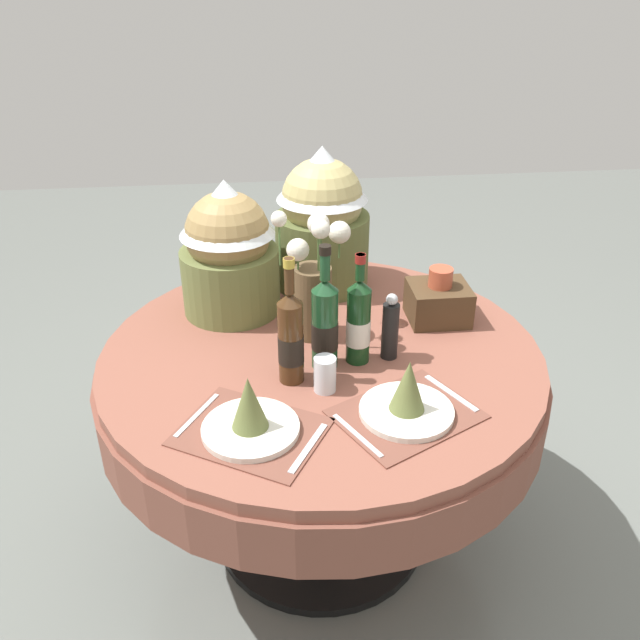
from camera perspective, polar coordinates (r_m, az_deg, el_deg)
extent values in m
plane|color=slate|center=(2.42, 0.09, -17.54)|extent=(8.00, 8.00, 0.00)
cylinder|color=brown|center=(1.96, 0.10, -3.01)|extent=(1.30, 1.30, 0.04)
cylinder|color=brown|center=(2.02, 0.10, -5.37)|extent=(1.32, 1.32, 0.16)
cylinder|color=black|center=(2.17, 0.10, -10.94)|extent=(0.12, 0.12, 0.67)
cylinder|color=black|center=(2.41, 0.09, -17.29)|extent=(0.71, 0.71, 0.03)
cube|color=brown|center=(1.64, -5.99, -9.57)|extent=(0.42, 0.40, 0.00)
cylinder|color=silver|center=(1.64, -6.00, -9.30)|extent=(0.24, 0.24, 0.02)
cone|color=#606B38|center=(1.59, -6.15, -7.10)|extent=(0.09, 0.09, 0.14)
cube|color=silver|center=(1.71, -10.57, -8.04)|extent=(0.11, 0.17, 0.00)
cube|color=silver|center=(1.58, -1.01, -10.95)|extent=(0.11, 0.17, 0.00)
cube|color=brown|center=(1.70, 7.44, -8.05)|extent=(0.42, 0.39, 0.00)
cylinder|color=silver|center=(1.70, 7.46, -7.79)|extent=(0.24, 0.24, 0.02)
cone|color=#606B38|center=(1.65, 7.63, -5.62)|extent=(0.09, 0.09, 0.14)
cube|color=silver|center=(1.62, 3.23, -9.88)|extent=(0.10, 0.17, 0.00)
cube|color=silver|center=(1.79, 11.22, -6.19)|extent=(0.10, 0.18, 0.00)
cylinder|color=brown|center=(1.97, -0.64, 1.57)|extent=(0.11, 0.11, 0.22)
sphere|color=silver|center=(1.89, -1.93, 6.08)|extent=(0.07, 0.07, 0.07)
cylinder|color=#4C7038|center=(1.91, -1.91, 4.92)|extent=(0.01, 0.01, 0.04)
sphere|color=silver|center=(1.96, 1.69, 7.58)|extent=(0.07, 0.07, 0.07)
cylinder|color=#4C7038|center=(1.98, 1.67, 6.17)|extent=(0.01, 0.01, 0.06)
sphere|color=silver|center=(1.80, -0.04, 7.84)|extent=(0.05, 0.05, 0.05)
cylinder|color=#4C7038|center=(1.83, -0.04, 5.44)|extent=(0.01, 0.01, 0.13)
sphere|color=silver|center=(1.89, -3.57, 8.71)|extent=(0.05, 0.05, 0.05)
cylinder|color=#4C7038|center=(1.92, -3.50, 6.52)|extent=(0.01, 0.01, 0.13)
sphere|color=silver|center=(1.85, 0.02, 8.31)|extent=(0.06, 0.06, 0.06)
cylinder|color=#4C7038|center=(1.88, 0.02, 5.99)|extent=(0.01, 0.01, 0.12)
cylinder|color=#194223|center=(1.82, 0.31, -0.79)|extent=(0.07, 0.07, 0.24)
cylinder|color=black|center=(1.83, 0.30, -1.31)|extent=(0.07, 0.07, 0.08)
cone|color=#194223|center=(1.75, 0.32, 3.01)|extent=(0.07, 0.07, 0.03)
cylinder|color=#194223|center=(1.72, 0.32, 4.95)|extent=(0.03, 0.03, 0.10)
cylinder|color=black|center=(1.71, 0.33, 6.07)|extent=(0.03, 0.03, 0.02)
cylinder|color=#143819|center=(1.85, 3.33, -0.51)|extent=(0.07, 0.07, 0.22)
cylinder|color=silver|center=(1.86, 3.31, -1.00)|extent=(0.07, 0.07, 0.08)
cone|color=#143819|center=(1.79, 3.44, 3.03)|extent=(0.07, 0.07, 0.03)
cylinder|color=#143819|center=(1.76, 3.49, 4.56)|extent=(0.03, 0.03, 0.07)
cylinder|color=maroon|center=(1.75, 3.52, 5.31)|extent=(0.03, 0.03, 0.02)
cylinder|color=#422814|center=(1.76, -2.53, -1.98)|extent=(0.07, 0.07, 0.23)
cylinder|color=black|center=(1.77, -2.52, -2.50)|extent=(0.07, 0.07, 0.08)
cone|color=#422814|center=(1.69, -2.63, 1.87)|extent=(0.07, 0.07, 0.03)
cylinder|color=#422814|center=(1.66, -2.68, 3.82)|extent=(0.03, 0.03, 0.10)
cylinder|color=#B29933|center=(1.65, -2.70, 4.95)|extent=(0.03, 0.03, 0.02)
cylinder|color=silver|center=(1.75, 0.43, -4.70)|extent=(0.06, 0.06, 0.10)
cylinder|color=black|center=(1.88, 6.07, -0.96)|extent=(0.05, 0.05, 0.17)
sphere|color=#B7B7BC|center=(1.83, 6.23, 1.78)|extent=(0.03, 0.03, 0.03)
cylinder|color=olive|center=(2.14, -7.69, 3.43)|extent=(0.31, 0.31, 0.21)
sphere|color=#9E7F4C|center=(2.08, -7.98, 7.38)|extent=(0.26, 0.26, 0.26)
cone|color=silver|center=(2.05, -8.15, 9.61)|extent=(0.30, 0.30, 0.17)
cylinder|color=#566033|center=(2.28, 0.18, 6.03)|extent=(0.32, 0.32, 0.25)
sphere|color=tan|center=(2.22, 0.19, 10.39)|extent=(0.27, 0.27, 0.27)
cone|color=silver|center=(2.19, 0.19, 12.57)|extent=(0.30, 0.30, 0.18)
cube|color=#47331E|center=(2.11, 10.16, 1.48)|extent=(0.19, 0.17, 0.12)
cylinder|color=#B24C33|center=(2.08, 10.37, 3.63)|extent=(0.07, 0.07, 0.06)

